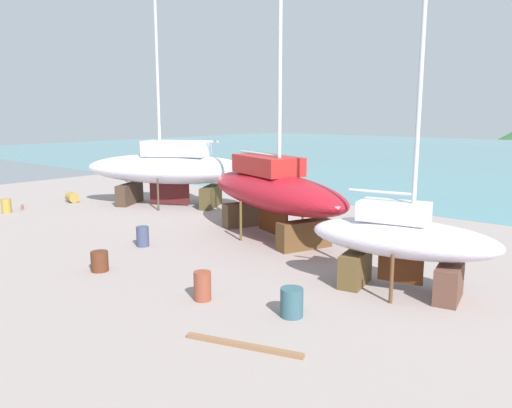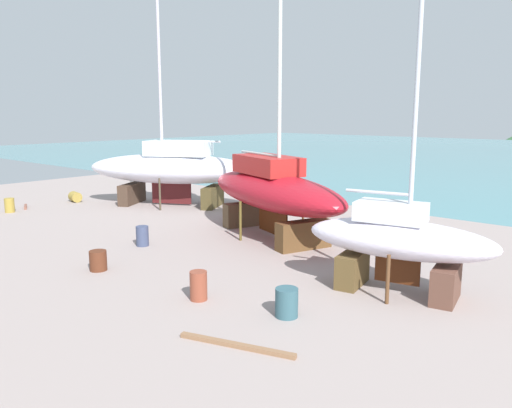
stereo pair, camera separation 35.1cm
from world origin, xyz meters
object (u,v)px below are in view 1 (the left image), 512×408
(sailboat_mid_port, at_px, (401,240))
(worker, at_px, (273,190))
(barrel_by_slipway, at_px, (202,286))
(sailboat_far_slipway, at_px, (273,190))
(barrel_rust_far, at_px, (292,302))
(barrel_tipped_center, at_px, (100,261))
(barrel_rust_near, at_px, (72,197))
(barrel_ochre, at_px, (6,206))
(sailboat_small_center, at_px, (169,168))
(barrel_blue_faded, at_px, (143,236))

(sailboat_mid_port, distance_m, worker, 16.78)
(worker, xyz_separation_m, barrel_by_slipway, (8.85, -14.91, -0.41))
(sailboat_far_slipway, bearing_deg, sailboat_mid_port, -2.57)
(barrel_rust_far, distance_m, barrel_tipped_center, 8.04)
(sailboat_far_slipway, bearing_deg, worker, 148.24)
(barrel_tipped_center, bearing_deg, barrel_rust_near, 153.23)
(barrel_ochre, bearing_deg, barrel_tipped_center, -11.29)
(barrel_rust_near, bearing_deg, barrel_tipped_center, -26.77)
(worker, bearing_deg, barrel_by_slipway, 39.92)
(sailboat_small_center, relative_size, sailboat_mid_port, 1.52)
(barrel_blue_faded, bearing_deg, sailboat_small_center, 132.62)
(barrel_tipped_center, bearing_deg, sailboat_mid_port, 28.05)
(sailboat_far_slipway, bearing_deg, barrel_rust_far, -28.12)
(barrel_rust_far, bearing_deg, barrel_tipped_center, -171.88)
(sailboat_mid_port, height_order, worker, sailboat_mid_port)
(barrel_rust_near, distance_m, barrel_by_slipway, 20.48)
(barrel_rust_far, relative_size, barrel_tipped_center, 1.13)
(barrel_ochre, bearing_deg, sailboat_mid_port, 5.54)
(sailboat_far_slipway, distance_m, barrel_tipped_center, 8.75)
(sailboat_small_center, distance_m, barrel_tipped_center, 13.74)
(sailboat_far_slipway, bearing_deg, barrel_by_slipway, -45.87)
(worker, height_order, barrel_rust_far, worker)
(sailboat_small_center, bearing_deg, worker, -163.05)
(barrel_tipped_center, relative_size, barrel_rust_near, 0.92)
(worker, relative_size, barrel_rust_far, 1.99)
(sailboat_far_slipway, height_order, barrel_rust_near, sailboat_far_slipway)
(sailboat_small_center, bearing_deg, barrel_tipped_center, 100.48)
(sailboat_small_center, relative_size, barrel_rust_far, 19.17)
(worker, xyz_separation_m, barrel_blue_faded, (2.13, -12.06, -0.43))
(sailboat_small_center, xyz_separation_m, sailboat_far_slipway, (10.01, -2.23, -0.16))
(sailboat_far_slipway, relative_size, barrel_ochre, 19.47)
(sailboat_mid_port, height_order, barrel_ochre, sailboat_mid_port)
(sailboat_far_slipway, xyz_separation_m, sailboat_mid_port, (7.91, -3.37, -0.47))
(sailboat_small_center, height_order, barrel_tipped_center, sailboat_small_center)
(barrel_ochre, height_order, barrel_by_slipway, barrel_by_slipway)
(sailboat_small_center, xyz_separation_m, barrel_tipped_center, (8.46, -10.64, -2.01))
(sailboat_mid_port, xyz_separation_m, barrel_tipped_center, (-9.46, -5.04, -1.38))
(barrel_by_slipway, bearing_deg, barrel_rust_near, 160.60)
(sailboat_far_slipway, relative_size, worker, 9.74)
(barrel_blue_faded, distance_m, barrel_rust_near, 13.20)
(sailboat_mid_port, relative_size, worker, 6.34)
(barrel_tipped_center, bearing_deg, sailboat_small_center, 128.51)
(sailboat_small_center, height_order, barrel_ochre, sailboat_small_center)
(barrel_ochre, bearing_deg, worker, 51.10)
(worker, distance_m, barrel_rust_far, 18.41)
(sailboat_mid_port, height_order, barrel_blue_faded, sailboat_mid_port)
(sailboat_far_slipway, relative_size, barrel_rust_far, 19.41)
(barrel_ochre, bearing_deg, barrel_rust_near, 94.62)
(sailboat_mid_port, relative_size, barrel_ochre, 12.67)
(barrel_tipped_center, xyz_separation_m, barrel_by_slipway, (5.06, 0.39, 0.09))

